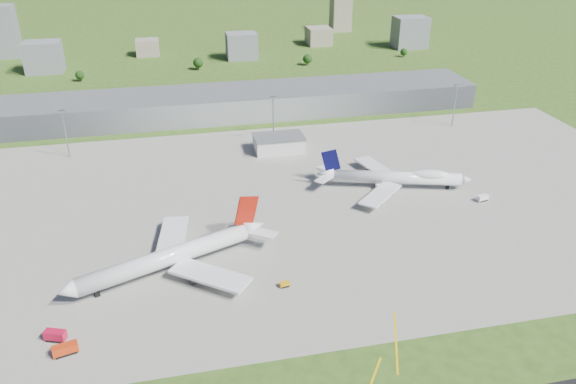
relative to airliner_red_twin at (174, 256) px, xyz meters
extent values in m
plane|color=#2E5019|center=(49.45, 151.68, -5.77)|extent=(1400.00, 1400.00, 0.00)
cube|color=gray|center=(59.45, 41.68, -5.73)|extent=(360.00, 190.00, 0.08)
cube|color=gray|center=(49.45, 166.68, 1.73)|extent=(300.00, 42.00, 15.00)
cube|color=silver|center=(59.45, 101.68, -1.77)|extent=(26.00, 16.00, 8.00)
cylinder|color=gray|center=(-50.55, 116.68, 6.73)|extent=(0.70, 0.70, 25.00)
cube|color=gray|center=(-50.55, 116.68, 19.53)|extent=(3.50, 2.00, 1.20)
cylinder|color=gray|center=(59.45, 116.68, 6.73)|extent=(0.70, 0.70, 25.00)
cube|color=gray|center=(59.45, 116.68, 19.53)|extent=(3.50, 2.00, 1.20)
cylinder|color=gray|center=(169.45, 116.68, 6.73)|extent=(0.70, 0.70, 25.00)
cube|color=gray|center=(169.45, 116.68, 19.53)|extent=(3.50, 2.00, 1.20)
cylinder|color=white|center=(-2.79, -1.12, 0.33)|extent=(62.21, 30.08, 6.66)
cone|color=white|center=(-35.24, -14.10, 0.33)|extent=(7.62, 8.24, 6.66)
cone|color=white|center=(31.19, 12.48, 1.22)|extent=(10.71, 9.48, 6.66)
cube|color=maroon|center=(-4.85, -1.94, -1.74)|extent=(50.00, 22.14, 1.44)
cube|color=white|center=(11.84, -12.30, -1.67)|extent=(28.84, 25.68, 1.00)
cube|color=white|center=(0.08, 17.07, -1.67)|extent=(13.99, 29.97, 1.00)
cube|color=#961308|center=(28.62, 11.45, 9.20)|extent=(10.47, 4.62, 13.40)
cylinder|color=#38383D|center=(7.78, -9.43, -3.78)|extent=(6.98, 5.56, 3.55)
cylinder|color=#38383D|center=(-0.88, 12.19, -3.78)|extent=(6.98, 5.56, 3.55)
cube|color=black|center=(5.24, -3.28, -4.39)|extent=(2.14, 1.90, 2.77)
cube|color=black|center=(1.53, 5.99, -4.39)|extent=(2.14, 1.90, 2.77)
cube|color=black|center=(-26.48, -10.60, -4.39)|extent=(2.14, 1.90, 2.77)
cylinder|color=white|center=(104.53, 45.64, -0.52)|extent=(58.52, 22.38, 5.93)
cone|color=white|center=(135.25, 36.62, -0.52)|extent=(6.25, 7.03, 5.93)
cone|color=white|center=(72.44, 55.06, 0.25)|extent=(9.01, 7.84, 5.93)
cube|color=#1D529F|center=(106.36, 45.10, -2.35)|extent=(47.30, 16.02, 1.24)
ellipsoid|color=white|center=(119.31, 41.30, 1.26)|extent=(19.86, 11.03, 5.33)
cube|color=white|center=(100.39, 61.97, -2.24)|extent=(14.64, 27.94, 0.86)
cube|color=white|center=(92.21, 34.13, -2.24)|extent=(25.23, 24.62, 0.86)
cube|color=#08083F|center=(74.73, 54.39, 7.22)|extent=(9.27, 3.14, 11.55)
cylinder|color=#38383D|center=(102.19, 55.29, -4.05)|extent=(5.90, 4.42, 3.06)
cylinder|color=#38383D|center=(99.59, 66.01, -4.05)|extent=(5.90, 4.42, 3.06)
cylinder|color=#38383D|center=(97.34, 38.78, -4.05)|extent=(5.90, 4.42, 3.06)
cylinder|color=#38383D|center=(89.35, 31.17, -4.05)|extent=(5.90, 4.42, 3.06)
cube|color=black|center=(100.24, 51.38, -4.58)|extent=(1.79, 1.53, 2.39)
cube|color=black|center=(97.82, 43.13, -4.58)|extent=(1.79, 1.53, 2.39)
cube|color=black|center=(127.45, 38.90, -4.58)|extent=(1.79, 1.53, 2.39)
cube|color=red|center=(-33.32, -37.31, -3.88)|extent=(7.78, 4.49, 2.93)
cube|color=black|center=(-33.32, -37.31, -5.34)|extent=(6.75, 4.35, 0.70)
cube|color=red|center=(-37.10, -30.39, -3.83)|extent=(7.04, 4.87, 3.02)
cube|color=black|center=(-37.10, -30.39, -5.34)|extent=(6.18, 4.66, 0.70)
cube|color=orange|center=(36.98, -18.85, -4.65)|extent=(3.72, 2.46, 1.39)
cube|color=black|center=(36.98, -18.85, -5.34)|extent=(3.22, 2.48, 0.70)
cube|color=white|center=(95.47, 43.14, -4.08)|extent=(2.74, 5.83, 2.52)
cube|color=black|center=(95.47, 43.14, -5.34)|extent=(2.83, 4.97, 0.70)
cube|color=white|center=(137.54, 24.77, -4.20)|extent=(5.54, 3.41, 2.29)
cube|color=black|center=(137.54, 24.77, -5.34)|extent=(4.80, 3.37, 0.70)
cube|color=slate|center=(-90.55, 301.68, 6.23)|extent=(28.00, 22.00, 24.00)
cube|color=gray|center=(-10.55, 341.68, 1.23)|extent=(20.00, 18.00, 14.00)
cube|color=slate|center=(69.45, 311.68, 5.23)|extent=(26.00, 20.00, 22.00)
cube|color=gray|center=(149.45, 351.68, 2.23)|extent=(22.00, 24.00, 16.00)
cube|color=slate|center=(229.45, 321.68, 8.23)|extent=(30.00, 22.00, 28.00)
cube|color=slate|center=(-130.55, 361.68, 16.23)|extent=(22.00, 20.00, 44.00)
cube|color=gray|center=(189.45, 411.68, 12.23)|extent=(20.00, 18.00, 36.00)
cylinder|color=#382314|center=(-60.55, 266.68, -4.27)|extent=(0.70, 0.70, 3.00)
sphere|color=black|center=(-60.55, 266.68, -0.90)|extent=(6.75, 6.75, 6.75)
cylinder|color=#382314|center=(29.45, 281.68, -3.97)|extent=(0.70, 0.70, 3.60)
sphere|color=black|center=(29.45, 281.68, 0.08)|extent=(8.10, 8.10, 8.10)
cylinder|color=#382314|center=(119.45, 276.68, -4.07)|extent=(0.70, 0.70, 3.40)
sphere|color=black|center=(119.45, 276.68, -0.25)|extent=(7.65, 7.65, 7.65)
cylinder|color=#382314|center=(209.45, 286.68, -4.37)|extent=(0.70, 0.70, 2.80)
sphere|color=black|center=(209.45, 286.68, -1.22)|extent=(6.30, 6.30, 6.30)
camera|label=1|loc=(4.00, -175.03, 112.74)|focal=35.00mm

